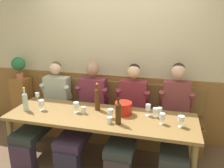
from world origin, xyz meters
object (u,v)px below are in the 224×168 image
object	(u,v)px
wine_glass_center_rear	(110,112)
wine_glass_near_bucket	(37,95)
person_center_right_seat	(86,111)
person_center_left_seat	(129,116)
wine_bottle_amber_mid	(118,113)
wine_glass_left_end	(76,106)
wine_bottle_clear_water	(25,101)
wine_glass_right_end	(162,117)
wine_glass_center_front	(148,108)
dining_table	(100,121)
person_right_seat	(47,108)
water_tumbler_right	(84,110)
water_tumbler_center	(109,120)
wine_glass_mid_right	(155,111)
wine_glass_by_bottle	(181,119)
potted_plant	(18,65)
wine_bottle_green_tall	(97,98)
water_tumbler_left	(160,111)
person_left_seat	(175,119)
wall_bench	(113,123)
wine_glass_mid_left	(41,103)
ice_bucket	(123,108)

from	to	relation	value
wine_glass_center_rear	wine_glass_near_bucket	bearing A→B (deg)	165.35
person_center_right_seat	person_center_left_seat	xyz separation A→B (m)	(0.65, -0.01, -0.01)
wine_bottle_amber_mid	wine_glass_left_end	distance (m)	0.64
person_center_right_seat	wine_bottle_clear_water	distance (m)	0.86
wine_bottle_amber_mid	wine_glass_right_end	distance (m)	0.53
wine_bottle_clear_water	wine_glass_center_front	xyz separation A→B (m)	(1.63, 0.25, -0.03)
dining_table	wine_bottle_clear_water	size ratio (longest dim) A/B	7.48
person_right_seat	water_tumbler_right	world-z (taller)	person_right_seat
person_center_right_seat	water_tumbler_center	size ratio (longest dim) A/B	16.30
wine_glass_mid_right	wine_glass_right_end	bearing A→B (deg)	-61.27
wine_glass_by_bottle	wine_glass_right_end	world-z (taller)	wine_glass_right_end
wine_bottle_amber_mid	potted_plant	size ratio (longest dim) A/B	0.88
wine_glass_center_front	wine_glass_near_bucket	bearing A→B (deg)	175.84
person_right_seat	wine_bottle_green_tall	size ratio (longest dim) A/B	3.31
wine_bottle_amber_mid	wine_glass_center_rear	bearing A→B (deg)	136.84
person_center_right_seat	person_center_left_seat	size ratio (longest dim) A/B	1.00
wine_glass_by_bottle	water_tumbler_right	size ratio (longest dim) A/B	1.41
wine_glass_right_end	person_center_left_seat	bearing A→B (deg)	143.17
water_tumbler_center	wine_glass_mid_right	bearing A→B (deg)	30.76
person_center_left_seat	wine_glass_left_end	distance (m)	0.76
person_center_left_seat	dining_table	bearing A→B (deg)	-136.22
wine_glass_left_end	wine_glass_near_bucket	distance (m)	0.79
person_center_left_seat	water_tumbler_left	distance (m)	0.46
water_tumbler_left	wine_bottle_clear_water	bearing A→B (deg)	-169.50
wine_glass_center_front	wine_glass_right_end	world-z (taller)	wine_glass_center_front
dining_table	potted_plant	distance (m)	1.89
person_left_seat	wine_glass_by_bottle	xyz separation A→B (m)	(0.05, -0.38, 0.19)
potted_plant	wine_glass_near_bucket	bearing A→B (deg)	-36.06
wall_bench	water_tumbler_left	xyz separation A→B (m)	(0.74, -0.45, 0.49)
water_tumbler_center	potted_plant	world-z (taller)	potted_plant
wine_glass_mid_left	wine_glass_mid_right	xyz separation A→B (m)	(1.52, 0.16, -0.01)
wine_glass_right_end	wine_bottle_green_tall	bearing A→B (deg)	166.73
water_tumbler_right	wine_glass_center_rear	bearing A→B (deg)	-7.76
wine_glass_mid_right	wine_glass_left_end	distance (m)	1.04
person_center_right_seat	wine_bottle_clear_water	size ratio (longest dim) A/B	3.92
person_center_left_seat	wine_bottle_clear_water	size ratio (longest dim) A/B	3.92
wine_glass_left_end	water_tumbler_center	distance (m)	0.55
wall_bench	ice_bucket	distance (m)	0.81
dining_table	person_right_seat	distance (m)	1.00
person_right_seat	wine_glass_mid_right	bearing A→B (deg)	-5.94
wine_glass_center_rear	dining_table	bearing A→B (deg)	162.85
wine_glass_center_front	wine_bottle_clear_water	bearing A→B (deg)	-171.14
wall_bench	person_left_seat	bearing A→B (deg)	-20.37
wine_glass_by_bottle	wine_glass_left_end	bearing A→B (deg)	177.03
wall_bench	ice_bucket	size ratio (longest dim) A/B	12.34
wine_glass_mid_left	ice_bucket	bearing A→B (deg)	8.12
wine_glass_center_front	wine_glass_center_rear	xyz separation A→B (m)	(-0.45, -0.20, -0.02)
wine_glass_mid_right	potted_plant	distance (m)	2.47
wine_glass_center_front	water_tumbler_left	bearing A→B (deg)	27.25
ice_bucket	wine_bottle_green_tall	bearing A→B (deg)	173.49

